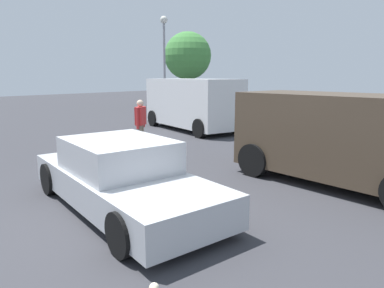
% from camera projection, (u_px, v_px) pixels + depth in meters
% --- Properties ---
extents(ground_plane, '(80.00, 80.00, 0.00)m').
position_uv_depth(ground_plane, '(122.00, 212.00, 6.29)').
color(ground_plane, '#38383D').
extents(sedan_foreground, '(4.92, 2.74, 1.27)m').
position_uv_depth(sedan_foreground, '(121.00, 177.00, 6.40)').
color(sedan_foreground, '#B7BABF').
rests_on(sedan_foreground, ground_plane).
extents(van_white, '(5.57, 3.46, 2.28)m').
position_uv_depth(van_white, '(192.00, 103.00, 15.78)').
color(van_white, white).
rests_on(van_white, ground_plane).
extents(suv_dark, '(4.74, 2.65, 2.01)m').
position_uv_depth(suv_dark, '(340.00, 136.00, 7.72)').
color(suv_dark, '#4C3D2D').
rests_on(suv_dark, ground_plane).
extents(pedestrian, '(0.38, 0.53, 1.64)m').
position_uv_depth(pedestrian, '(141.00, 120.00, 11.43)').
color(pedestrian, gray).
rests_on(pedestrian, ground_plane).
extents(light_post_near, '(0.44, 0.44, 5.91)m').
position_uv_depth(light_post_near, '(164.00, 48.00, 21.15)').
color(light_post_near, gray).
rests_on(light_post_near, ground_plane).
extents(tree_back_left, '(3.88, 3.88, 6.01)m').
position_uv_depth(tree_back_left, '(188.00, 56.00, 28.97)').
color(tree_back_left, brown).
rests_on(tree_back_left, ground_plane).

